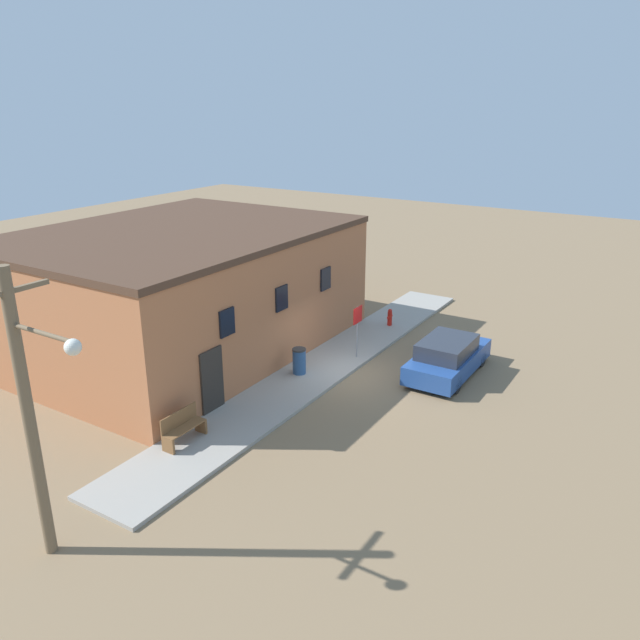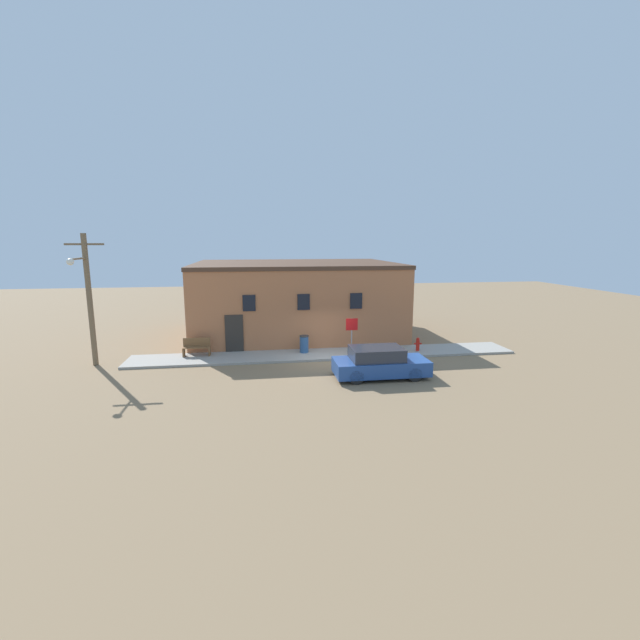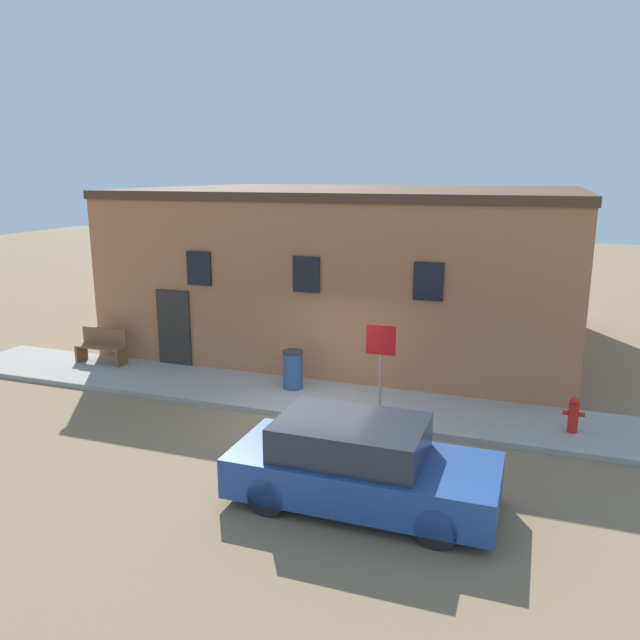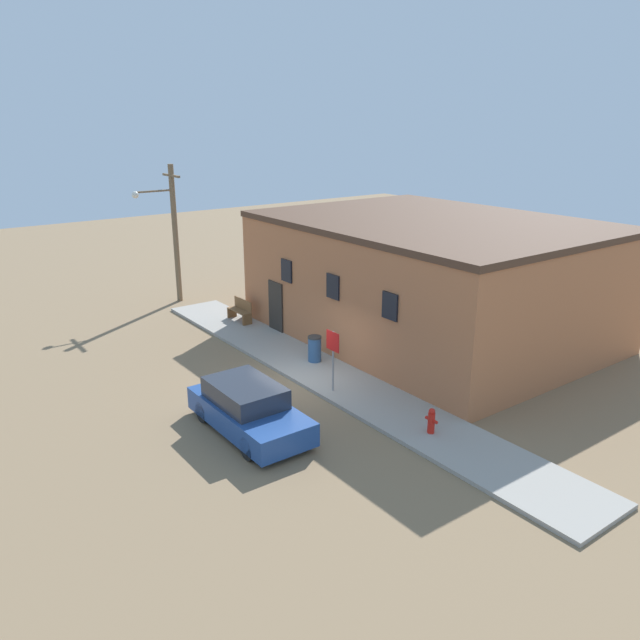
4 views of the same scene
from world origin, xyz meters
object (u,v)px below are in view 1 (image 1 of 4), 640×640
(trash_bin, at_px, (299,361))
(parked_car, at_px, (448,357))
(stop_sign, at_px, (357,322))
(bench, at_px, (183,428))
(fire_hydrant, at_px, (390,317))
(utility_pole, at_px, (31,409))

(trash_bin, height_order, parked_car, parked_car)
(stop_sign, relative_size, trash_bin, 2.13)
(bench, bearing_deg, fire_hydrant, -3.50)
(stop_sign, height_order, utility_pole, utility_pole)
(fire_hydrant, bearing_deg, trash_bin, 175.05)
(fire_hydrant, distance_m, parked_car, 5.23)
(utility_pole, xyz_separation_m, parked_car, (13.74, -3.92, -2.90))
(utility_pole, bearing_deg, parked_car, -15.93)
(utility_pole, height_order, parked_car, utility_pole)
(trash_bin, height_order, utility_pole, utility_pole)
(stop_sign, height_order, parked_car, stop_sign)
(fire_hydrant, bearing_deg, bench, 176.50)
(trash_bin, bearing_deg, fire_hydrant, -4.95)
(stop_sign, relative_size, bench, 1.43)
(fire_hydrant, height_order, parked_car, parked_car)
(bench, xyz_separation_m, parked_car, (8.81, -4.72, 0.10))
(fire_hydrant, height_order, utility_pole, utility_pole)
(fire_hydrant, bearing_deg, utility_pole, -179.83)
(trash_bin, relative_size, utility_pole, 0.15)
(bench, bearing_deg, stop_sign, -8.54)
(fire_hydrant, xyz_separation_m, bench, (-12.21, 0.75, 0.08))
(fire_hydrant, relative_size, bench, 0.53)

